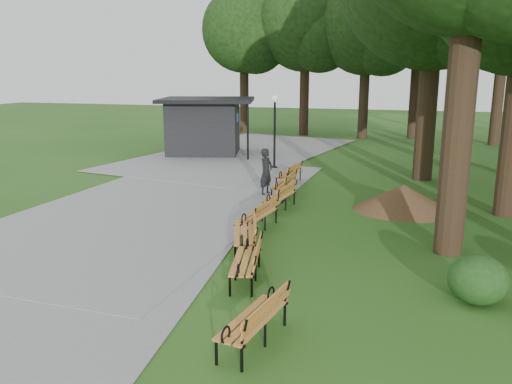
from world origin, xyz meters
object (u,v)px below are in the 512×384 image
(dirt_mound, at_px, (404,198))
(bench_3, at_px, (258,215))
(bench_4, at_px, (279,196))
(bench_6, at_px, (289,174))
(bench_5, at_px, (284,184))
(person, at_px, (266,172))
(bench_0, at_px, (253,319))
(bench_2, at_px, (244,234))
(kiosk, at_px, (204,126))
(bench_1, at_px, (245,261))
(lamp_post, at_px, (275,117))

(dirt_mound, height_order, bench_3, bench_3)
(bench_4, xyz_separation_m, bench_6, (-0.60, 3.79, 0.00))
(bench_4, height_order, bench_5, same)
(person, distance_m, bench_0, 10.69)
(dirt_mound, bearing_deg, bench_2, -125.70)
(kiosk, xyz_separation_m, bench_4, (6.84, -10.16, -1.06))
(bench_6, bearing_deg, bench_2, 10.87)
(bench_3, bearing_deg, kiosk, -144.05)
(bench_3, bearing_deg, bench_0, 23.34)
(bench_0, distance_m, bench_4, 8.62)
(bench_1, distance_m, bench_5, 7.91)
(bench_0, height_order, bench_1, same)
(bench_2, bearing_deg, kiosk, -172.51)
(kiosk, distance_m, bench_6, 8.98)
(bench_6, bearing_deg, bench_1, 13.45)
(bench_5, bearing_deg, lamp_post, -161.52)
(bench_5, bearing_deg, kiosk, -141.77)
(kiosk, bearing_deg, bench_5, -66.28)
(bench_2, bearing_deg, person, 172.14)
(bench_0, xyz_separation_m, bench_3, (-1.75, 6.12, 0.00))
(bench_2, xyz_separation_m, bench_3, (-0.19, 1.82, 0.00))
(kiosk, bearing_deg, bench_6, -60.06)
(kiosk, height_order, lamp_post, lamp_post)
(bench_0, relative_size, bench_5, 1.00)
(bench_3, xyz_separation_m, bench_5, (-0.30, 4.22, 0.00))
(kiosk, relative_size, bench_6, 2.53)
(bench_4, bearing_deg, person, -145.78)
(bench_1, xyz_separation_m, bench_2, (-0.62, 1.80, 0.00))
(person, relative_size, lamp_post, 0.51)
(lamp_post, xyz_separation_m, bench_1, (2.83, -13.00, -1.95))
(person, height_order, bench_1, person)
(dirt_mound, height_order, bench_0, bench_0)
(lamp_post, relative_size, bench_2, 1.76)
(person, bearing_deg, dirt_mound, -83.63)
(lamp_post, distance_m, bench_3, 9.79)
(bench_0, relative_size, bench_4, 1.00)
(person, xyz_separation_m, lamp_post, (-1.07, 5.16, 1.54))
(bench_2, bearing_deg, bench_3, 167.33)
(kiosk, distance_m, lamp_post, 5.77)
(bench_3, relative_size, bench_5, 1.00)
(bench_2, bearing_deg, dirt_mound, 125.73)
(lamp_post, bearing_deg, bench_6, -65.95)
(bench_2, relative_size, bench_5, 1.00)
(person, bearing_deg, bench_4, -135.69)
(bench_2, relative_size, bench_3, 1.00)
(lamp_post, bearing_deg, bench_1, -77.72)
(dirt_mound, xyz_separation_m, bench_4, (-3.86, -1.00, 0.00))
(person, bearing_deg, bench_0, -148.46)
(dirt_mound, relative_size, bench_0, 1.42)
(bench_6, bearing_deg, bench_0, 16.17)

